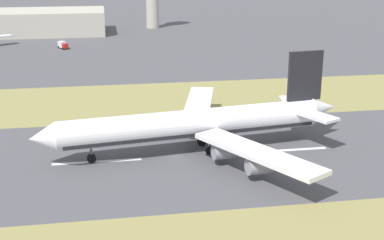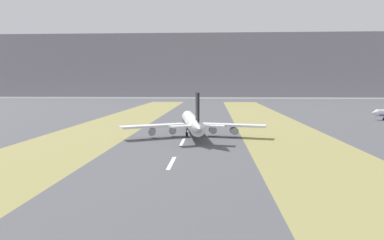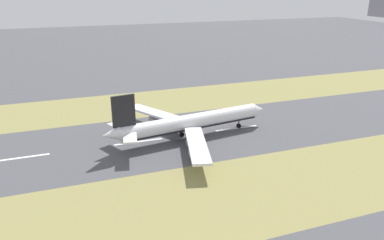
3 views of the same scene
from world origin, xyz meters
name	(u,v)px [view 1 (image 1 of 3)]	position (x,y,z in m)	size (l,w,h in m)	color
ground_plane	(175,157)	(0.00, 0.00, 0.00)	(800.00, 800.00, 0.00)	#4C4C51
grass_median_east	(154,100)	(45.00, 0.00, 0.00)	(40.00, 600.00, 0.01)	olive
centreline_dash_mid	(286,150)	(0.00, -24.07, 0.01)	(1.20, 18.00, 0.01)	silver
centreline_dash_far	(97,162)	(0.00, 15.93, 0.01)	(1.20, 18.00, 0.01)	silver
airplane_main_jet	(201,124)	(2.99, -5.95, 6.02)	(63.52, 67.12, 20.20)	white
terminal_building	(17,22)	(182.95, 56.61, 5.92)	(36.00, 88.37, 11.84)	#B2AD9E
service_truck	(63,45)	(135.22, 31.06, 1.67)	(6.30, 4.89, 3.10)	#B2231E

